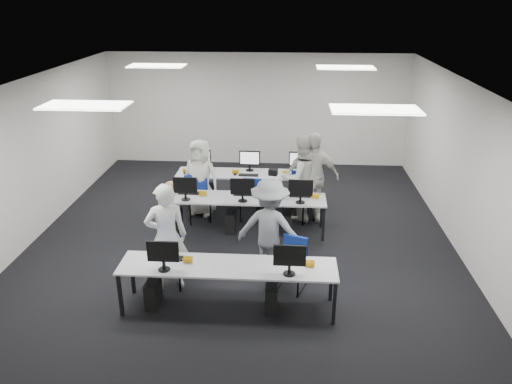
# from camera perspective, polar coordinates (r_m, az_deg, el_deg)

# --- Properties ---
(room) EXTENTS (9.00, 9.02, 3.00)m
(room) POSITION_cam_1_polar(r_m,az_deg,el_deg) (9.25, -1.60, 3.29)
(room) COLOR black
(room) RESTS_ON ground
(ceiling_panels) EXTENTS (5.20, 4.60, 0.02)m
(ceiling_panels) POSITION_cam_1_polar(r_m,az_deg,el_deg) (8.89, -1.70, 12.39)
(ceiling_panels) COLOR white
(ceiling_panels) RESTS_ON room
(desk_front) EXTENTS (3.20, 0.70, 0.73)m
(desk_front) POSITION_cam_1_polar(r_m,az_deg,el_deg) (7.42, -3.25, -8.72)
(desk_front) COLOR #ABADAF
(desk_front) RESTS_ON ground
(desk_mid) EXTENTS (3.20, 0.70, 0.73)m
(desk_mid) POSITION_cam_1_polar(r_m,az_deg,el_deg) (9.73, -1.44, -0.91)
(desk_mid) COLOR #ABADAF
(desk_mid) RESTS_ON ground
(desk_back) EXTENTS (3.20, 0.70, 0.73)m
(desk_back) POSITION_cam_1_polar(r_m,az_deg,el_deg) (11.03, -0.79, 1.91)
(desk_back) COLOR #ABADAF
(desk_back) RESTS_ON ground
(equipment_front) EXTENTS (2.51, 0.41, 1.19)m
(equipment_front) POSITION_cam_1_polar(r_m,az_deg,el_deg) (7.60, -4.67, -10.82)
(equipment_front) COLOR #0C29A4
(equipment_front) RESTS_ON desk_front
(equipment_mid) EXTENTS (2.91, 0.41, 1.19)m
(equipment_mid) POSITION_cam_1_polar(r_m,az_deg,el_deg) (9.86, -2.54, -2.65)
(equipment_mid) COLOR white
(equipment_mid) RESTS_ON desk_mid
(equipment_back) EXTENTS (2.91, 0.41, 1.19)m
(equipment_back) POSITION_cam_1_polar(r_m,az_deg,el_deg) (11.15, 0.21, 0.37)
(equipment_back) COLOR white
(equipment_back) RESTS_ON desk_back
(chair_0) EXTENTS (0.47, 0.49, 0.81)m
(chair_0) POSITION_cam_1_polar(r_m,az_deg,el_deg) (8.28, -9.93, -8.91)
(chair_0) COLOR navy
(chair_0) RESTS_ON ground
(chair_1) EXTENTS (0.54, 0.57, 0.85)m
(chair_1) POSITION_cam_1_polar(r_m,az_deg,el_deg) (8.11, 4.04, -9.24)
(chair_1) COLOR navy
(chair_1) RESTS_ON ground
(chair_2) EXTENTS (0.61, 0.63, 0.94)m
(chair_2) POSITION_cam_1_polar(r_m,az_deg,el_deg) (10.47, -6.65, -1.64)
(chair_2) COLOR navy
(chair_2) RESTS_ON ground
(chair_3) EXTENTS (0.45, 0.48, 0.84)m
(chair_3) POSITION_cam_1_polar(r_m,az_deg,el_deg) (10.46, -0.56, -1.70)
(chair_3) COLOR navy
(chair_3) RESTS_ON ground
(chair_4) EXTENTS (0.64, 0.67, 0.98)m
(chair_4) POSITION_cam_1_polar(r_m,az_deg,el_deg) (10.47, 4.78, -1.49)
(chair_4) COLOR navy
(chair_4) RESTS_ON ground
(chair_5) EXTENTS (0.51, 0.54, 0.86)m
(chair_5) POSITION_cam_1_polar(r_m,az_deg,el_deg) (10.77, -6.63, -1.08)
(chair_5) COLOR navy
(chair_5) RESTS_ON ground
(chair_6) EXTENTS (0.48, 0.52, 0.92)m
(chair_6) POSITION_cam_1_polar(r_m,az_deg,el_deg) (10.54, -1.22, -1.35)
(chair_6) COLOR navy
(chair_6) RESTS_ON ground
(chair_7) EXTENTS (0.49, 0.54, 0.97)m
(chair_7) POSITION_cam_1_polar(r_m,az_deg,el_deg) (10.60, 5.40, -1.21)
(chair_7) COLOR navy
(chair_7) RESTS_ON ground
(handbag) EXTENTS (0.33, 0.24, 0.25)m
(handbag) POSITION_cam_1_polar(r_m,az_deg,el_deg) (10.03, -9.65, 0.55)
(handbag) COLOR tan
(handbag) RESTS_ON desk_mid
(student_0) EXTENTS (0.75, 0.60, 1.79)m
(student_0) POSITION_cam_1_polar(r_m,az_deg,el_deg) (7.95, -10.19, -5.09)
(student_0) COLOR silver
(student_0) RESTS_ON ground
(student_1) EXTENTS (1.07, 0.95, 1.81)m
(student_1) POSITION_cam_1_polar(r_m,az_deg,el_deg) (10.29, 5.17, 1.63)
(student_1) COLOR silver
(student_1) RESTS_ON ground
(student_2) EXTENTS (0.91, 0.70, 1.64)m
(student_2) POSITION_cam_1_polar(r_m,az_deg,el_deg) (10.55, -6.34, 1.64)
(student_2) COLOR silver
(student_2) RESTS_ON ground
(student_3) EXTENTS (1.12, 0.50, 1.88)m
(student_3) POSITION_cam_1_polar(r_m,az_deg,el_deg) (10.24, 6.42, 1.70)
(student_3) COLOR silver
(student_3) RESTS_ON ground
(photographer) EXTENTS (1.21, 0.85, 1.71)m
(photographer) POSITION_cam_1_polar(r_m,az_deg,el_deg) (8.19, 1.58, -4.17)
(photographer) COLOR gray
(photographer) RESTS_ON ground
(dslr_camera) EXTENTS (0.17, 0.20, 0.10)m
(dslr_camera) POSITION_cam_1_polar(r_m,az_deg,el_deg) (7.99, 1.97, 2.27)
(dslr_camera) COLOR black
(dslr_camera) RESTS_ON photographer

